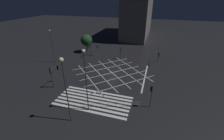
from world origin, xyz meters
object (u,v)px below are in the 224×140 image
at_px(traffic_light_ne_cross, 159,55).
at_px(street_lamp_far, 64,77).
at_px(street_lamp_west, 52,43).
at_px(street_tree_near, 86,40).
at_px(traffic_light_se_main, 151,92).
at_px(traffic_light_median_north, 120,51).
at_px(traffic_light_nw_cross, 89,47).
at_px(traffic_light_sw_cross, 55,71).
at_px(traffic_light_nw_main, 94,48).
at_px(traffic_light_sw_main, 51,74).
at_px(street_lamp_east, 85,70).

height_order(traffic_light_ne_cross, street_lamp_far, street_lamp_far).
bearing_deg(street_lamp_west, street_tree_near, 65.13).
relative_size(traffic_light_se_main, street_tree_near, 0.71).
bearing_deg(traffic_light_median_north, traffic_light_nw_cross, -84.71).
relative_size(traffic_light_sw_cross, traffic_light_nw_main, 1.18).
distance_m(traffic_light_se_main, street_lamp_west, 28.90).
height_order(traffic_light_sw_main, street_lamp_west, street_lamp_west).
bearing_deg(traffic_light_sw_cross, street_lamp_east, -119.30).
height_order(traffic_light_nw_main, street_lamp_west, street_lamp_west).
distance_m(traffic_light_sw_main, traffic_light_nw_main, 19.40).
distance_m(traffic_light_nw_main, street_lamp_west, 12.02).
height_order(traffic_light_nw_cross, street_lamp_east, street_lamp_east).
bearing_deg(traffic_light_sw_cross, traffic_light_se_main, -95.39).
distance_m(traffic_light_nw_cross, street_lamp_east, 24.33).
height_order(traffic_light_nw_cross, street_lamp_far, street_lamp_far).
bearing_deg(traffic_light_se_main, traffic_light_sw_main, -0.86).
relative_size(traffic_light_ne_cross, street_lamp_east, 0.36).
distance_m(traffic_light_ne_cross, traffic_light_sw_main, 26.62).
distance_m(traffic_light_median_north, street_lamp_far, 26.09).
distance_m(traffic_light_sw_main, street_lamp_far, 11.08).
relative_size(traffic_light_nw_cross, street_lamp_west, 0.47).
distance_m(traffic_light_ne_cross, traffic_light_nw_cross, 19.80).
distance_m(traffic_light_se_main, street_lamp_far, 13.27).
relative_size(traffic_light_sw_cross, street_tree_near, 0.71).
relative_size(traffic_light_ne_cross, traffic_light_nw_main, 1.06).
bearing_deg(traffic_light_se_main, traffic_light_nw_cross, -43.98).
xyz_separation_m(traffic_light_ne_cross, street_lamp_west, (-27.14, -6.95, 2.82)).
bearing_deg(street_tree_near, traffic_light_sw_cross, -82.08).
distance_m(traffic_light_nw_main, street_tree_near, 4.40).
distance_m(traffic_light_median_north, traffic_light_se_main, 21.56).
xyz_separation_m(traffic_light_median_north, traffic_light_ne_cross, (10.49, -0.76, 0.27)).
distance_m(traffic_light_se_main, traffic_light_sw_main, 18.67).
bearing_deg(street_tree_near, street_lamp_west, -114.87).
height_order(traffic_light_sw_cross, street_lamp_west, street_lamp_west).
distance_m(traffic_light_sw_main, street_lamp_east, 10.87).
xyz_separation_m(traffic_light_nw_main, street_lamp_east, (8.75, -23.20, 4.60)).
bearing_deg(traffic_light_se_main, traffic_light_sw_cross, -5.39).
xyz_separation_m(traffic_light_ne_cross, street_lamp_far, (-11.56, -24.86, 4.53)).
relative_size(traffic_light_sw_main, street_lamp_west, 0.51).
bearing_deg(traffic_light_median_north, traffic_light_sw_cross, -27.30).
relative_size(traffic_light_se_main, traffic_light_sw_cross, 1.00).
distance_m(traffic_light_median_north, traffic_light_nw_cross, 9.37).
bearing_deg(street_tree_near, street_lamp_east, -64.29).
xyz_separation_m(traffic_light_se_main, street_lamp_far, (-10.79, -6.39, 4.34)).
distance_m(traffic_light_ne_cross, traffic_light_sw_cross, 25.69).
height_order(traffic_light_sw_cross, street_lamp_east, street_lamp_east).
bearing_deg(traffic_light_sw_main, traffic_light_nw_main, 88.15).
bearing_deg(street_lamp_east, traffic_light_sw_cross, 150.70).
bearing_deg(traffic_light_sw_cross, street_lamp_far, -135.71).
bearing_deg(traffic_light_sw_main, traffic_light_ne_cross, 43.12).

